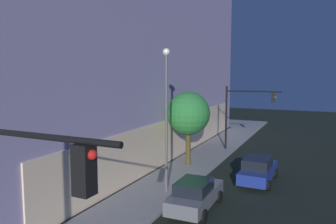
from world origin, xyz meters
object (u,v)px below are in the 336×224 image
(street_lamp_sidewalk, at_px, (166,104))
(car_grey, at_px, (195,194))
(sidewalk_tree, at_px, (188,114))
(modern_building, at_px, (70,43))
(car_blue, at_px, (258,170))
(traffic_light_far_corner, at_px, (244,107))

(street_lamp_sidewalk, relative_size, car_grey, 1.84)
(street_lamp_sidewalk, relative_size, sidewalk_tree, 1.49)
(modern_building, height_order, car_blue, modern_building)
(modern_building, xyz_separation_m, car_grey, (-9.52, -16.52, -9.47))
(street_lamp_sidewalk, height_order, car_grey, street_lamp_sidewalk)
(modern_building, xyz_separation_m, traffic_light_far_corner, (5.13, -15.88, -6.11))
(car_blue, bearing_deg, car_grey, 159.58)
(modern_building, bearing_deg, street_lamp_sidewalk, -119.56)
(traffic_light_far_corner, bearing_deg, car_grey, -177.51)
(traffic_light_far_corner, bearing_deg, car_blue, -161.47)
(traffic_light_far_corner, height_order, sidewalk_tree, traffic_light_far_corner)
(sidewalk_tree, height_order, car_blue, sidewalk_tree)
(car_grey, bearing_deg, modern_building, 60.04)
(street_lamp_sidewalk, bearing_deg, modern_building, 60.44)
(traffic_light_far_corner, bearing_deg, street_lamp_sidewalk, 172.20)
(sidewalk_tree, xyz_separation_m, car_grey, (-7.88, -3.51, -3.35))
(car_blue, bearing_deg, sidewalk_tree, 72.30)
(car_blue, bearing_deg, street_lamp_sidewalk, 133.90)
(modern_building, relative_size, car_grey, 7.77)
(modern_building, xyz_separation_m, car_blue, (-3.48, -18.77, -9.44))
(car_grey, bearing_deg, car_blue, -20.42)
(modern_building, distance_m, traffic_light_far_corner, 17.77)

